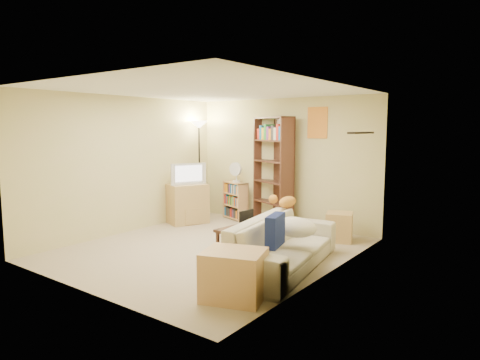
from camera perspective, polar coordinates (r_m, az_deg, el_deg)
The scene contains 19 objects.
room at distance 6.67m, azimuth -4.00°, elevation 4.36°, with size 4.50×4.54×2.52m.
sofa at distance 5.96m, azimuth 5.55°, elevation -8.48°, with size 1.27×2.44×0.68m, color beige.
navy_pillow at distance 5.39m, azimuth 4.72°, elevation -6.73°, with size 0.45×0.13×0.40m, color navy.
cream_blanket at distance 5.90m, azimuth 7.31°, elevation -6.24°, with size 0.63×0.45×0.27m, color silver.
tabby_cat at distance 6.79m, azimuth 6.02°, elevation -2.85°, with size 0.54×0.26×0.18m.
coffee_table at distance 6.62m, azimuth 0.92°, elevation -7.53°, with size 0.62×0.98×0.41m.
laptop at distance 6.67m, azimuth 1.73°, elevation -6.00°, with size 0.37×0.43×0.03m, color black.
laptop_screen at distance 6.73m, azimuth 0.87°, elevation -4.91°, with size 0.01×0.31×0.21m, color white.
mug at distance 6.24m, azimuth 0.09°, elevation -6.65°, with size 0.09×0.09×0.08m, color silver.
tv_remote at distance 6.75m, azimuth 3.36°, elevation -5.88°, with size 0.05×0.17×0.02m, color black.
tv_stand at distance 8.75m, azimuth -7.01°, elevation -3.13°, with size 0.53×0.74×0.80m, color tan.
television at distance 8.66m, azimuth -7.06°, elevation 0.86°, with size 0.39×0.72×0.43m, color black.
tall_bookshelf at distance 8.43m, azimuth 4.44°, elevation 1.53°, with size 1.01×0.68×2.14m.
short_bookshelf at distance 9.05m, azimuth -0.64°, elevation -2.76°, with size 0.66×0.44×0.79m.
desk_fan at distance 8.91m, azimuth -0.58°, elevation 1.17°, with size 0.28×0.16×0.42m.
floor_lamp at distance 9.17m, azimuth -5.47°, elevation 5.21°, with size 0.35×0.35×2.07m.
side_table at distance 7.53m, azimuth 13.10°, elevation -6.10°, with size 0.43×0.43×0.49m, color tan.
end_cabinet at distance 4.93m, azimuth -0.81°, elevation -12.54°, with size 0.67×0.56×0.56m, color tan.
book_stacks at distance 8.20m, azimuth 7.64°, elevation -5.99°, with size 0.51×0.16×0.21m.
Camera 1 is at (4.33, -5.06, 1.92)m, focal length 32.00 mm.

